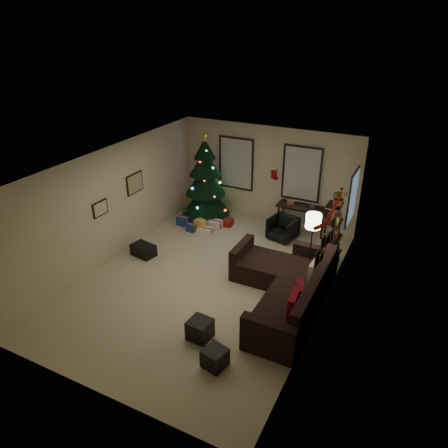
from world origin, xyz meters
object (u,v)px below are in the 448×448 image
(christmas_tree, at_px, (205,183))
(bookshelf, at_px, (335,233))
(desk, at_px, (303,209))
(sofa, at_px, (287,289))
(desk_chair, at_px, (283,228))

(christmas_tree, bearing_deg, bookshelf, -14.29)
(christmas_tree, height_order, bookshelf, christmas_tree)
(christmas_tree, bearing_deg, desk, 8.00)
(sofa, height_order, bookshelf, bookshelf)
(sofa, height_order, desk, sofa)
(bookshelf, bearing_deg, christmas_tree, 165.71)
(sofa, relative_size, desk, 2.22)
(christmas_tree, distance_m, desk, 2.79)
(desk, bearing_deg, sofa, -77.99)
(desk, xyz_separation_m, desk_chair, (-0.31, -0.65, -0.34))
(desk_chair, relative_size, bookshelf, 0.35)
(christmas_tree, distance_m, sofa, 4.47)
(desk, bearing_deg, bookshelf, -49.74)
(desk_chair, bearing_deg, christmas_tree, -174.15)
(sofa, relative_size, desk_chair, 4.90)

